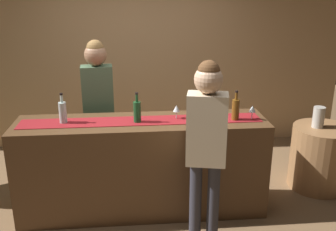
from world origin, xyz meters
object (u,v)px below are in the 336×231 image
(wine_bottle_amber, at_px, (236,109))
(vase_on_side_table, at_px, (319,117))
(bartender, at_px, (98,99))
(round_side_table, at_px, (320,157))
(wine_bottle_green, at_px, (137,111))
(wine_glass_near_customer, at_px, (176,109))
(wine_bottle_clear, at_px, (63,112))
(customer_sipping, at_px, (207,135))
(wine_glass_mid_counter, at_px, (252,109))

(wine_bottle_amber, height_order, vase_on_side_table, wine_bottle_amber)
(bartender, xyz_separation_m, vase_on_side_table, (2.47, -0.24, -0.21))
(wine_bottle_amber, relative_size, round_side_table, 0.41)
(wine_bottle_green, xyz_separation_m, wine_glass_near_customer, (0.39, 0.07, -0.01))
(wine_bottle_clear, xyz_separation_m, bartender, (0.29, 0.57, -0.04))
(wine_bottle_green, distance_m, wine_bottle_amber, 0.97)
(wine_bottle_clear, bearing_deg, customer_sipping, -24.58)
(customer_sipping, height_order, round_side_table, customer_sipping)
(wine_bottle_amber, distance_m, customer_sipping, 0.66)
(wine_bottle_clear, xyz_separation_m, vase_on_side_table, (2.76, 0.32, -0.25))
(bartender, bearing_deg, customer_sipping, 126.19)
(wine_glass_near_customer, bearing_deg, wine_bottle_green, -169.76)
(customer_sipping, bearing_deg, bartender, 143.21)
(wine_bottle_green, relative_size, wine_glass_near_customer, 2.10)
(wine_bottle_green, xyz_separation_m, bartender, (-0.43, 0.61, -0.04))
(wine_glass_near_customer, bearing_deg, wine_bottle_clear, -178.77)
(wine_bottle_green, bearing_deg, bartender, 124.76)
(wine_bottle_clear, distance_m, customer_sipping, 1.43)
(round_side_table, distance_m, vase_on_side_table, 0.50)
(wine_glass_near_customer, xyz_separation_m, customer_sipping, (0.19, -0.62, -0.05))
(wine_bottle_clear, height_order, wine_glass_near_customer, wine_bottle_clear)
(wine_glass_mid_counter, relative_size, vase_on_side_table, 0.60)
(wine_glass_mid_counter, relative_size, bartender, 0.08)
(wine_glass_mid_counter, bearing_deg, vase_on_side_table, 23.18)
(vase_on_side_table, bearing_deg, round_side_table, -14.30)
(wine_bottle_green, relative_size, round_side_table, 0.41)
(wine_glass_mid_counter, bearing_deg, round_side_table, 20.66)
(wine_glass_mid_counter, distance_m, bartender, 1.69)
(vase_on_side_table, bearing_deg, wine_glass_near_customer, -169.76)
(customer_sipping, xyz_separation_m, vase_on_side_table, (1.47, 0.92, -0.20))
(bartender, height_order, customer_sipping, bartender)
(wine_bottle_clear, xyz_separation_m, customer_sipping, (1.30, -0.59, -0.06))
(wine_bottle_clear, bearing_deg, wine_bottle_green, -3.75)
(wine_glass_near_customer, bearing_deg, vase_on_side_table, 10.24)
(customer_sipping, bearing_deg, wine_bottle_clear, 167.68)
(bartender, bearing_deg, wine_bottle_green, 119.99)
(customer_sipping, bearing_deg, wine_glass_mid_counter, 55.62)
(wine_bottle_green, height_order, bartender, bartender)
(round_side_table, bearing_deg, wine_glass_mid_counter, -159.34)
(wine_bottle_green, bearing_deg, wine_bottle_amber, -1.16)
(bartender, relative_size, vase_on_side_table, 7.19)
(wine_bottle_clear, distance_m, wine_glass_mid_counter, 1.86)
(wine_bottle_amber, relative_size, wine_bottle_clear, 1.00)
(round_side_table, bearing_deg, wine_bottle_green, -170.59)
(wine_glass_near_customer, relative_size, wine_glass_mid_counter, 1.00)
(wine_bottle_amber, bearing_deg, bartender, 155.61)
(wine_bottle_amber, relative_size, wine_glass_near_customer, 2.10)
(wine_glass_mid_counter, distance_m, vase_on_side_table, 1.01)
(wine_bottle_clear, distance_m, wine_glass_near_customer, 1.11)
(wine_bottle_clear, xyz_separation_m, wine_glass_near_customer, (1.11, 0.02, -0.01))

